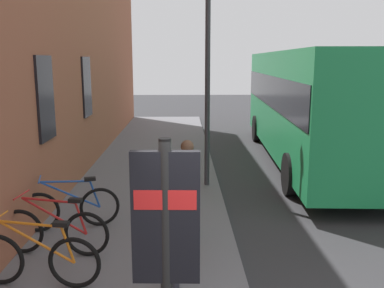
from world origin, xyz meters
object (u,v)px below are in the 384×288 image
at_px(pedestrian_near_bus, 187,178).
at_px(transit_info_sign, 166,236).
at_px(bicycle_by_door, 54,231).
at_px(bicycle_far_end, 37,259).
at_px(bicycle_nearest_sign, 70,208).
at_px(pedestrian_crossing_street, 173,213).
at_px(street_lamp, 208,66).
at_px(city_bus, 310,100).

bearing_deg(pedestrian_near_bus, transit_info_sign, 176.73).
bearing_deg(bicycle_by_door, transit_info_sign, -148.12).
distance_m(bicycle_far_end, bicycle_by_door, 0.95).
height_order(bicycle_nearest_sign, pedestrian_crossing_street, pedestrian_crossing_street).
xyz_separation_m(transit_info_sign, pedestrian_crossing_street, (1.93, -0.01, -0.52)).
xyz_separation_m(pedestrian_near_bus, street_lamp, (2.99, -0.51, 1.83)).
bearing_deg(bicycle_nearest_sign, bicycle_far_end, -177.93).
distance_m(city_bus, pedestrian_near_bus, 6.99).
bearing_deg(street_lamp, transit_info_sign, 173.88).
distance_m(bicycle_nearest_sign, transit_info_sign, 4.62).
bearing_deg(city_bus, street_lamp, 130.54).
xyz_separation_m(bicycle_nearest_sign, pedestrian_crossing_street, (-2.11, -1.89, 0.69)).
relative_size(bicycle_by_door, city_bus, 0.17).
distance_m(city_bus, street_lamp, 4.47).
distance_m(transit_info_sign, city_bus, 10.35).
height_order(pedestrian_near_bus, pedestrian_crossing_street, pedestrian_crossing_street).
relative_size(bicycle_far_end, street_lamp, 0.37).
relative_size(city_bus, pedestrian_crossing_street, 6.03).
bearing_deg(transit_info_sign, bicycle_by_door, 31.88).
bearing_deg(pedestrian_crossing_street, city_bus, -27.78).
height_order(city_bus, pedestrian_near_bus, city_bus).
bearing_deg(pedestrian_crossing_street, transit_info_sign, 179.74).
height_order(transit_info_sign, street_lamp, street_lamp).
bearing_deg(bicycle_nearest_sign, pedestrian_near_bus, -98.47).
bearing_deg(city_bus, pedestrian_crossing_street, 152.22).
bearing_deg(bicycle_far_end, bicycle_by_door, 3.04).
bearing_deg(pedestrian_crossing_street, bicycle_by_door, 60.22).
xyz_separation_m(bicycle_by_door, pedestrian_crossing_street, (-1.07, -1.87, 0.69)).
relative_size(bicycle_far_end, bicycle_by_door, 1.00).
xyz_separation_m(bicycle_nearest_sign, transit_info_sign, (-4.04, -1.89, 1.21)).
bearing_deg(pedestrian_crossing_street, bicycle_nearest_sign, 41.90).
xyz_separation_m(city_bus, pedestrian_near_bus, (-5.82, 3.81, -0.77)).
bearing_deg(city_bus, bicycle_far_end, 142.09).
bearing_deg(bicycle_nearest_sign, pedestrian_crossing_street, -138.10).
bearing_deg(transit_info_sign, city_bus, -22.85).
xyz_separation_m(city_bus, pedestrian_crossing_street, (-7.61, 4.01, -0.72)).
bearing_deg(city_bus, bicycle_by_door, 138.04).
relative_size(bicycle_nearest_sign, street_lamp, 0.36).
relative_size(bicycle_by_door, bicycle_nearest_sign, 1.02).
height_order(transit_info_sign, city_bus, city_bus).
bearing_deg(street_lamp, bicycle_far_end, 151.50).
bearing_deg(bicycle_far_end, pedestrian_near_bus, -50.44).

